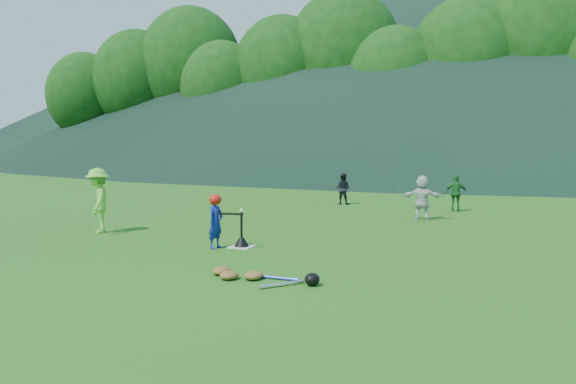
{
  "coord_description": "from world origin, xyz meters",
  "views": [
    {
      "loc": [
        4.91,
        -9.89,
        2.07
      ],
      "look_at": [
        0.0,
        2.5,
        0.9
      ],
      "focal_mm": 35.0,
      "sensor_mm": 36.0,
      "label": 1
    }
  ],
  "objects_px": {
    "fielder_b": "(343,189)",
    "fielder_d": "(422,198)",
    "home_plate": "(242,247)",
    "fielder_c": "(456,193)",
    "equipment_pile": "(253,275)",
    "adult_coach": "(98,200)",
    "batting_tee": "(242,241)",
    "batter_child": "(216,222)"
  },
  "relations": [
    {
      "from": "fielder_b",
      "to": "fielder_d",
      "type": "distance_m",
      "value": 4.24
    },
    {
      "from": "home_plate",
      "to": "fielder_d",
      "type": "xyz_separation_m",
      "value": [
        2.74,
        5.38,
        0.59
      ]
    },
    {
      "from": "fielder_c",
      "to": "equipment_pile",
      "type": "xyz_separation_m",
      "value": [
        -2.08,
        -9.96,
        -0.49
      ]
    },
    {
      "from": "fielder_b",
      "to": "fielder_d",
      "type": "xyz_separation_m",
      "value": [
        3.06,
        -2.93,
        0.07
      ]
    },
    {
      "from": "adult_coach",
      "to": "batting_tee",
      "type": "bearing_deg",
      "value": 49.55
    },
    {
      "from": "batter_child",
      "to": "adult_coach",
      "type": "height_order",
      "value": "adult_coach"
    },
    {
      "from": "adult_coach",
      "to": "batting_tee",
      "type": "distance_m",
      "value": 3.94
    },
    {
      "from": "home_plate",
      "to": "equipment_pile",
      "type": "relative_size",
      "value": 0.25
    },
    {
      "from": "batter_child",
      "to": "fielder_d",
      "type": "height_order",
      "value": "fielder_d"
    },
    {
      "from": "fielder_b",
      "to": "batting_tee",
      "type": "xyz_separation_m",
      "value": [
        0.32,
        -8.31,
        -0.4
      ]
    },
    {
      "from": "fielder_c",
      "to": "fielder_d",
      "type": "xyz_separation_m",
      "value": [
        -0.68,
        -2.26,
        0.04
      ]
    },
    {
      "from": "home_plate",
      "to": "fielder_c",
      "type": "height_order",
      "value": "fielder_c"
    },
    {
      "from": "home_plate",
      "to": "fielder_d",
      "type": "relative_size",
      "value": 0.37
    },
    {
      "from": "fielder_d",
      "to": "batting_tee",
      "type": "height_order",
      "value": "fielder_d"
    },
    {
      "from": "fielder_b",
      "to": "fielder_c",
      "type": "xyz_separation_m",
      "value": [
        3.74,
        -0.67,
        0.03
      ]
    },
    {
      "from": "batter_child",
      "to": "fielder_c",
      "type": "xyz_separation_m",
      "value": [
        3.84,
        7.92,
        0.04
      ]
    },
    {
      "from": "fielder_c",
      "to": "fielder_d",
      "type": "relative_size",
      "value": 0.93
    },
    {
      "from": "batter_child",
      "to": "batting_tee",
      "type": "xyz_separation_m",
      "value": [
        0.42,
        0.29,
        -0.39
      ]
    },
    {
      "from": "batting_tee",
      "to": "fielder_c",
      "type": "bearing_deg",
      "value": 65.87
    },
    {
      "from": "adult_coach",
      "to": "fielder_b",
      "type": "relative_size",
      "value": 1.41
    },
    {
      "from": "batter_child",
      "to": "fielder_d",
      "type": "relative_size",
      "value": 0.87
    },
    {
      "from": "fielder_b",
      "to": "home_plate",
      "type": "bearing_deg",
      "value": 94.42
    },
    {
      "from": "fielder_c",
      "to": "equipment_pile",
      "type": "bearing_deg",
      "value": 72.93
    },
    {
      "from": "fielder_d",
      "to": "equipment_pile",
      "type": "xyz_separation_m",
      "value": [
        -1.4,
        -7.7,
        -0.54
      ]
    },
    {
      "from": "batter_child",
      "to": "equipment_pile",
      "type": "height_order",
      "value": "batter_child"
    },
    {
      "from": "fielder_d",
      "to": "equipment_pile",
      "type": "relative_size",
      "value": 0.67
    },
    {
      "from": "home_plate",
      "to": "fielder_d",
      "type": "height_order",
      "value": "fielder_d"
    },
    {
      "from": "home_plate",
      "to": "fielder_c",
      "type": "relative_size",
      "value": 0.4
    },
    {
      "from": "home_plate",
      "to": "fielder_c",
      "type": "bearing_deg",
      "value": 65.87
    },
    {
      "from": "equipment_pile",
      "to": "home_plate",
      "type": "bearing_deg",
      "value": 120.06
    },
    {
      "from": "fielder_b",
      "to": "batting_tee",
      "type": "height_order",
      "value": "fielder_b"
    },
    {
      "from": "home_plate",
      "to": "batting_tee",
      "type": "relative_size",
      "value": 0.66
    },
    {
      "from": "fielder_d",
      "to": "home_plate",
      "type": "bearing_deg",
      "value": 59.31
    },
    {
      "from": "equipment_pile",
      "to": "fielder_d",
      "type": "bearing_deg",
      "value": 79.69
    },
    {
      "from": "equipment_pile",
      "to": "fielder_b",
      "type": "bearing_deg",
      "value": 98.89
    },
    {
      "from": "adult_coach",
      "to": "equipment_pile",
      "type": "relative_size",
      "value": 0.83
    },
    {
      "from": "batter_child",
      "to": "adult_coach",
      "type": "distance_m",
      "value": 3.53
    },
    {
      "from": "batter_child",
      "to": "fielder_d",
      "type": "xyz_separation_m",
      "value": [
        3.17,
        5.66,
        0.08
      ]
    },
    {
      "from": "home_plate",
      "to": "fielder_b",
      "type": "height_order",
      "value": "fielder_b"
    },
    {
      "from": "adult_coach",
      "to": "fielder_b",
      "type": "bearing_deg",
      "value": 121.52
    },
    {
      "from": "adult_coach",
      "to": "fielder_d",
      "type": "height_order",
      "value": "adult_coach"
    },
    {
      "from": "equipment_pile",
      "to": "adult_coach",
      "type": "bearing_deg",
      "value": 152.25
    }
  ]
}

